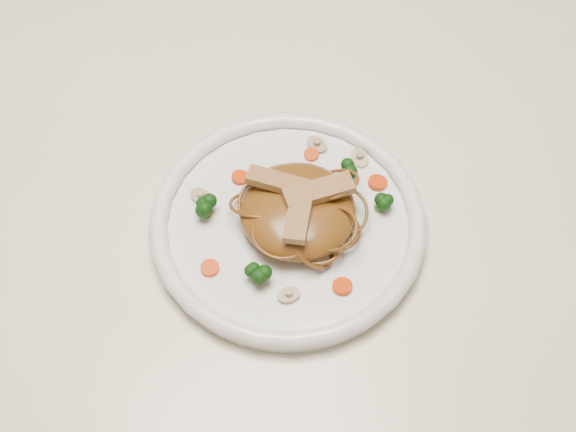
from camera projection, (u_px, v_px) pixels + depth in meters
name	position (u px, v px, depth m)	size (l,w,h in m)	color
ground	(257.00, 398.00, 1.58)	(4.00, 4.00, 0.00)	brown
table	(240.00, 217.00, 1.03)	(1.20, 0.80, 0.75)	beige
plate	(288.00, 227.00, 0.90)	(0.30, 0.30, 0.02)	white
noodle_mound	(298.00, 211.00, 0.87)	(0.13, 0.13, 0.04)	brown
chicken_a	(319.00, 191.00, 0.86)	(0.08, 0.02, 0.01)	#9D724A
chicken_b	(278.00, 182.00, 0.86)	(0.07, 0.02, 0.01)	#9D724A
chicken_c	(299.00, 212.00, 0.84)	(0.07, 0.02, 0.01)	#9D724A
broccoli_0	(346.00, 169.00, 0.91)	(0.03, 0.03, 0.03)	#0E330A
broccoli_1	(205.00, 206.00, 0.89)	(0.03, 0.03, 0.03)	#0E330A
broccoli_2	(258.00, 273.00, 0.84)	(0.03, 0.03, 0.03)	#0E330A
broccoli_3	(381.00, 200.00, 0.89)	(0.03, 0.03, 0.03)	#0E330A
carrot_0	(311.00, 155.00, 0.94)	(0.02, 0.02, 0.01)	red
carrot_1	(210.00, 268.00, 0.86)	(0.02, 0.02, 0.01)	red
carrot_2	(378.00, 182.00, 0.92)	(0.02, 0.02, 0.01)	red
carrot_3	(240.00, 177.00, 0.92)	(0.02, 0.02, 0.01)	red
carrot_4	(342.00, 286.00, 0.84)	(0.02, 0.02, 0.01)	red
mushroom_0	(289.00, 295.00, 0.84)	(0.02, 0.02, 0.01)	tan
mushroom_1	(360.00, 158.00, 0.94)	(0.03, 0.03, 0.01)	tan
mushroom_2	(201.00, 197.00, 0.91)	(0.03, 0.03, 0.01)	tan
mushroom_3	(317.00, 145.00, 0.95)	(0.03, 0.03, 0.01)	tan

